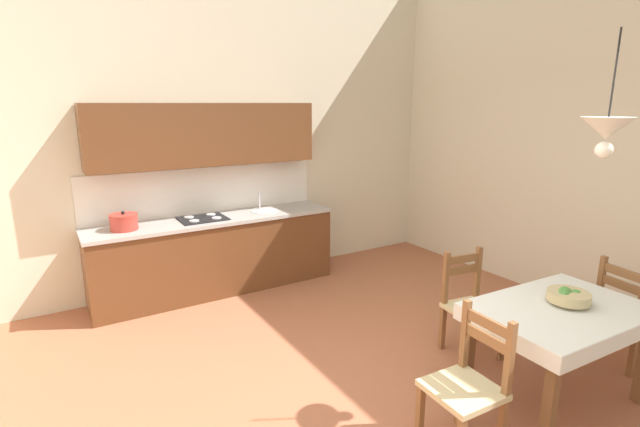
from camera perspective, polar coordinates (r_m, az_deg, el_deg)
The scene contains 10 objects.
ground_plane at distance 3.83m, azimuth 5.89°, elevation -22.57°, with size 6.70×6.55×0.10m, color #A86042.
wall_back at distance 5.80m, azimuth -12.50°, elevation 11.43°, with size 6.70×0.12×4.05m, color beige.
wall_right at distance 5.60m, azimuth 33.07°, elevation 9.54°, with size 0.12×6.55×4.05m, color beige.
kitchen_cabinetry at distance 5.58m, azimuth -13.00°, elevation -0.86°, with size 2.85×0.63×2.20m.
dining_table at distance 3.92m, azimuth 27.39°, elevation -12.04°, with size 1.32×0.93×0.75m.
dining_chair_kitchen_side at distance 4.40m, azimuth 18.04°, elevation -10.82°, with size 0.48×0.48×0.93m.
dining_chair_window_side at distance 4.81m, azimuth 33.65°, elevation -10.38°, with size 0.49×0.49×0.93m.
dining_chair_tv_side at distance 3.29m, azimuth 17.71°, elevation -19.59°, with size 0.44×0.44×0.93m.
fruit_bowl at distance 3.92m, azimuth 28.24°, elevation -8.98°, with size 0.30×0.30×0.12m.
pendant_lamp at distance 3.54m, azimuth 31.83°, elevation 8.76°, with size 0.32×0.32×0.80m.
Camera 1 is at (-1.93, -2.43, 2.20)m, focal length 25.99 mm.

